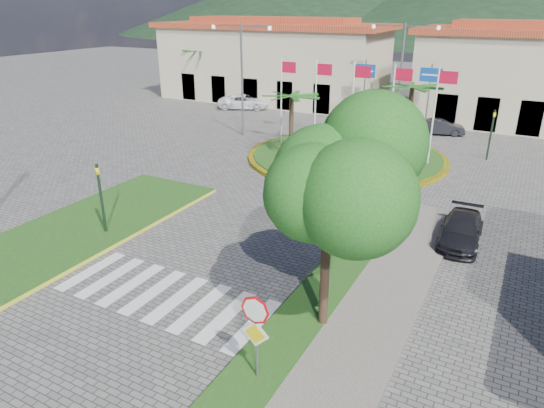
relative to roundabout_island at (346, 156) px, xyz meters
The scene contains 22 objects.
ground 22.00m from the roundabout_island, 90.01° to the right, with size 160.00×160.00×0.00m, color #5C5957.
sidewalk_right 20.88m from the roundabout_island, 73.31° to the right, with size 4.00×28.00×0.15m, color gray.
verge_right 20.57m from the roundabout_island, 76.52° to the right, with size 1.60×28.00×0.18m, color #224814.
median_left 17.27m from the roundabout_island, 112.12° to the right, with size 5.00×14.00×0.18m, color #224814.
crosswalk 18.00m from the roundabout_island, 90.01° to the right, with size 8.00×3.00×0.01m, color silver.
roundabout_island is the anchor object (origin of this frame).
stop_sign 20.69m from the roundabout_island, 76.27° to the right, with size 0.80×0.11×2.65m.
deciduous_tree 18.55m from the roundabout_island, 72.09° to the right, with size 3.60×3.60×6.80m.
traffic_light_left 16.45m from the roundabout_island, 108.56° to the right, with size 0.15×0.18×3.20m.
traffic_light_right 11.11m from the roundabout_island, 65.79° to the right, with size 0.15×0.18×3.20m.
traffic_light_far 9.11m from the roundabout_island, 26.58° to the left, with size 0.18×0.15×3.20m.
direction_sign_west 9.79m from the roundabout_island, 102.60° to the left, with size 1.60×0.14×5.20m.
direction_sign_east 10.04m from the roundabout_island, 71.53° to the left, with size 1.60×0.14×5.20m.
street_lamp_centre 9.15m from the roundabout_island, 82.91° to the left, with size 4.80×0.16×8.00m.
street_lamp_west 10.19m from the roundabout_island, 167.47° to the left, with size 4.80×0.16×8.00m.
building_left 21.59m from the roundabout_island, 131.19° to the left, with size 23.32×9.54×8.05m.
building_right 19.23m from the roundabout_island, 58.01° to the left, with size 19.08×9.54×8.05m.
hill_near_back 108.75m from the roundabout_island, 95.29° to the left, with size 110.00×110.00×16.00m, color black.
white_van 17.64m from the roundabout_island, 143.36° to the left, with size 2.20×4.77×1.32m, color white.
car_dark_a 13.66m from the roundabout_island, 107.57° to the left, with size 1.51×3.75×1.28m, color black.
car_dark_b 10.12m from the roundabout_island, 66.02° to the left, with size 1.23×3.53×1.16m, color black.
car_side_right 12.27m from the roundabout_island, 47.28° to the right, with size 1.58×3.89×1.13m, color black.
Camera 1 is at (10.01, -6.66, 9.22)m, focal length 32.00 mm.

